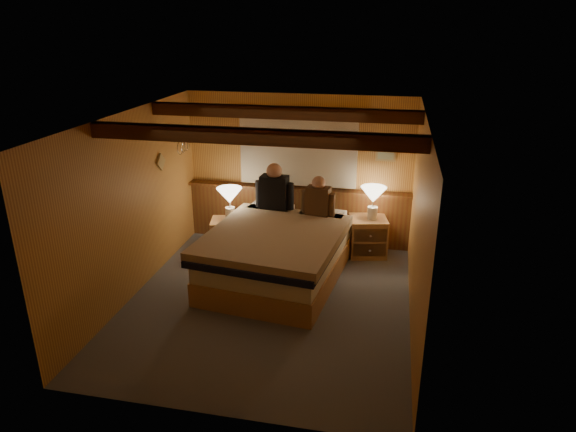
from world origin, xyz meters
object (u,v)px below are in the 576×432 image
(bed, at_px, (277,254))
(lamp_left, at_px, (230,198))
(nightstand_left, at_px, (228,236))
(person_right, at_px, (318,199))
(duffel_bag, at_px, (236,240))
(lamp_right, at_px, (373,197))
(person_left, at_px, (274,190))
(nightstand_right, at_px, (368,236))

(bed, distance_m, lamp_left, 1.32)
(nightstand_left, height_order, person_right, person_right)
(bed, bearing_deg, nightstand_left, 149.19)
(person_right, height_order, duffel_bag, person_right)
(nightstand_left, bearing_deg, bed, -49.88)
(lamp_right, distance_m, person_left, 1.49)
(nightstand_right, xyz_separation_m, lamp_left, (-2.12, -0.30, 0.59))
(nightstand_left, bearing_deg, person_left, -4.74)
(lamp_left, distance_m, duffel_bag, 0.72)
(person_left, height_order, duffel_bag, person_left)
(nightstand_right, height_order, lamp_left, lamp_left)
(bed, relative_size, person_left, 3.32)
(nightstand_right, distance_m, lamp_left, 2.22)
(nightstand_right, height_order, person_right, person_right)
(duffel_bag, bearing_deg, person_right, 8.28)
(person_left, bearing_deg, lamp_right, 13.40)
(nightstand_right, xyz_separation_m, duffel_bag, (-2.05, -0.27, -0.13))
(bed, relative_size, nightstand_right, 3.79)
(nightstand_left, xyz_separation_m, lamp_left, (0.05, 0.04, 0.63))
(lamp_left, bearing_deg, person_right, -3.56)
(nightstand_right, xyz_separation_m, lamp_right, (0.05, -0.01, 0.66))
(lamp_right, distance_m, duffel_bag, 2.26)
(lamp_left, bearing_deg, lamp_right, 7.71)
(bed, relative_size, nightstand_left, 4.26)
(nightstand_right, bearing_deg, bed, -148.91)
(nightstand_left, height_order, person_left, person_left)
(nightstand_right, distance_m, person_left, 1.62)
(lamp_right, xyz_separation_m, person_left, (-1.47, -0.24, 0.09))
(lamp_left, relative_size, duffel_bag, 0.83)
(bed, distance_m, person_left, 1.10)
(lamp_left, relative_size, lamp_right, 1.01)
(bed, height_order, duffel_bag, bed)
(bed, relative_size, lamp_left, 4.74)
(nightstand_left, distance_m, lamp_right, 2.34)
(bed, height_order, nightstand_right, bed)
(nightstand_left, bearing_deg, duffel_bag, 22.56)
(lamp_right, relative_size, duffel_bag, 0.82)
(lamp_right, distance_m, person_right, 0.87)
(duffel_bag, bearing_deg, nightstand_right, 20.86)
(duffel_bag, bearing_deg, person_left, 15.12)
(nightstand_left, relative_size, person_right, 0.93)
(lamp_left, height_order, person_left, person_left)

